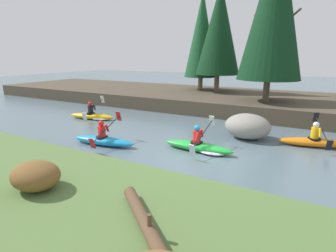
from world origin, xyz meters
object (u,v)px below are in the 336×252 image
at_px(driftwood_log, 146,224).
at_px(boulder_midstream, 248,126).
at_px(kayaker_middle, 201,146).
at_px(kayaker_far_back, 94,116).
at_px(kayaker_trailing, 104,140).
at_px(kayaker_lead, 316,141).

bearing_deg(driftwood_log, boulder_midstream, 129.60).
bearing_deg(kayaker_middle, kayaker_far_back, 165.21).
height_order(kayaker_trailing, boulder_midstream, kayaker_trailing).
height_order(kayaker_middle, boulder_midstream, kayaker_middle).
height_order(kayaker_middle, driftwood_log, kayaker_middle).
bearing_deg(kayaker_trailing, driftwood_log, -49.42).
bearing_deg(boulder_midstream, kayaker_lead, 4.57).
relative_size(kayaker_middle, kayaker_trailing, 0.99).
relative_size(kayaker_lead, kayaker_middle, 1.00).
xyz_separation_m(kayaker_lead, kayaker_far_back, (-11.06, -0.71, -0.02)).
xyz_separation_m(kayaker_lead, driftwood_log, (-2.66, -8.15, 0.44)).
distance_m(kayaker_lead, boulder_midstream, 2.66).
bearing_deg(kayaker_middle, kayaker_trailing, -162.31).
height_order(kayaker_middle, kayaker_trailing, same).
distance_m(kayaker_far_back, driftwood_log, 11.23).
xyz_separation_m(kayaker_far_back, driftwood_log, (8.41, -7.43, 0.46)).
bearing_deg(kayaker_lead, kayaker_trailing, -167.66).
relative_size(kayaker_far_back, boulder_midstream, 1.45).
relative_size(kayaker_middle, boulder_midstream, 1.44).
height_order(kayaker_trailing, driftwood_log, kayaker_trailing).
height_order(kayaker_lead, kayaker_middle, same).
xyz_separation_m(kayaker_lead, kayaker_trailing, (-7.50, -3.84, 0.00)).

